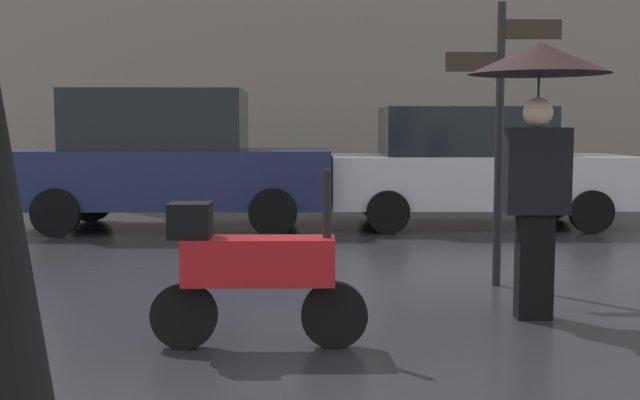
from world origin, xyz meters
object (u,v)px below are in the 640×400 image
pedestrian_with_umbrella (538,100)px  parked_scooter (252,268)px  street_signpost (500,115)px  parked_car_right (473,166)px  parked_car_left (169,159)px

pedestrian_with_umbrella → parked_scooter: bearing=25.5°
pedestrian_with_umbrella → street_signpost: bearing=-86.0°
parked_scooter → street_signpost: 3.24m
parked_car_right → street_signpost: 4.67m
parked_car_left → parked_car_right: bearing=7.9°
parked_scooter → parked_car_right: parked_car_right is taller
pedestrian_with_umbrella → street_signpost: (0.02, 1.31, -0.09)m
street_signpost → parked_car_right: bearing=81.3°
parked_scooter → parked_car_left: 6.64m
parked_car_left → parked_car_right: parked_car_left is taller
parked_scooter → pedestrian_with_umbrella: bearing=41.6°
parked_scooter → parked_car_left: parked_car_left is taller
pedestrian_with_umbrella → parked_car_left: size_ratio=0.47×
parked_car_left → street_signpost: size_ratio=1.72×
parked_scooter → parked_car_right: 7.29m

